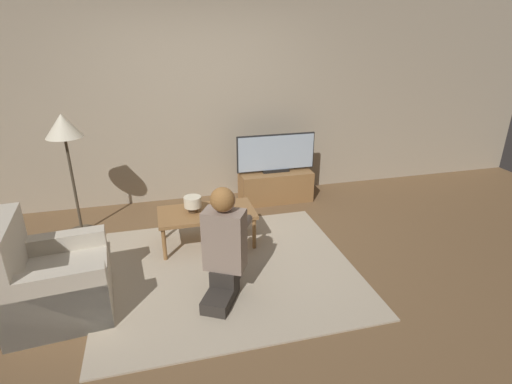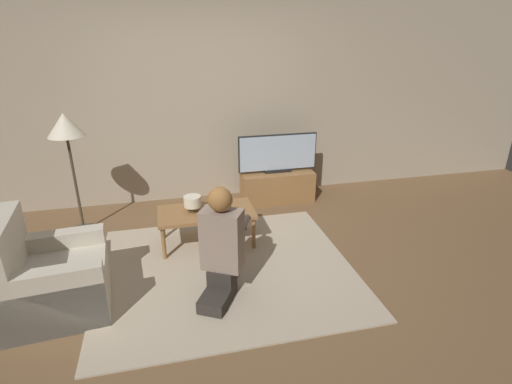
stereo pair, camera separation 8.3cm
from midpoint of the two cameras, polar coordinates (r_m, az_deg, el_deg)
name	(u,v)px [view 1 (the left image)]	position (r m, az deg, el deg)	size (l,w,h in m)	color
ground_plane	(228,271)	(3.93, -4.65, -11.13)	(10.00, 10.00, 0.00)	brown
wall_back	(197,102)	(5.27, -8.91, 12.64)	(10.00, 0.06, 2.60)	tan
rug	(228,270)	(3.93, -4.65, -11.03)	(2.39, 2.11, 0.02)	#BCAD93
tv_stand	(275,186)	(5.36, 2.35, 0.84)	(0.95, 0.38, 0.41)	olive
tv	(276,153)	(5.21, 2.42, 5.57)	(1.04, 0.08, 0.51)	black
coffee_table	(207,215)	(4.22, -7.63, -3.24)	(1.00, 0.52, 0.40)	olive
floor_lamp	(64,135)	(4.64, -26.18, 7.38)	(0.37, 0.37, 1.36)	#4C4233
armchair	(53,283)	(3.66, -27.58, -11.43)	(0.83, 0.82, 0.86)	beige
person_kneeling	(224,243)	(3.36, -5.27, -7.21)	(0.58, 0.78, 0.99)	#332D28
table_lamp	(193,203)	(4.17, -9.60, -1.54)	(0.18, 0.18, 0.17)	#4C3823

